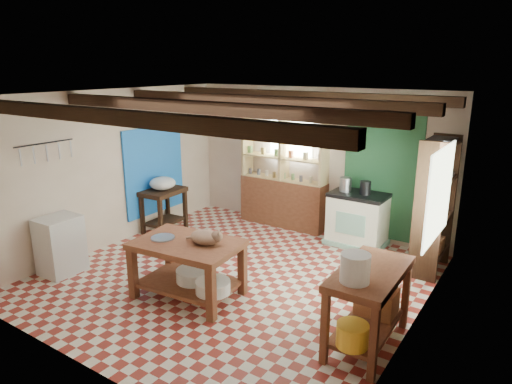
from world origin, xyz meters
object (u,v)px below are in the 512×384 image
Objects in this scene: work_table at (188,269)px; stove at (357,219)px; prep_table at (164,210)px; white_cabinet at (60,245)px; right_counter at (368,308)px; cat at (205,237)px.

stove is (1.18, 2.94, 0.07)m from work_table.
white_cabinet reaches higher than prep_table.
prep_table is 4.59m from right_counter.
right_counter is (4.40, 0.75, 0.02)m from white_cabinet.
right_counter is at bearing 8.21° from white_cabinet.
stove is at bearing 62.22° from work_table.
stove reaches higher than white_cabinet.
cat is (-2.12, -0.18, 0.41)m from right_counter.
cat is (2.26, -1.53, 0.46)m from prep_table.
prep_table is 0.93× the size of white_cabinet.
prep_table is at bearing -156.76° from stove.
stove is 3.04m from cat.
prep_table is 1.97× the size of cat.
right_counter reaches higher than prep_table.
stove is 1.17× the size of prep_table.
right_counter is (2.36, 0.25, 0.06)m from work_table.
stove is 2.31× the size of cat.
work_table is 1.09× the size of right_counter.
cat is (-0.94, -2.87, 0.40)m from stove.
white_cabinet is (-3.22, -3.44, -0.03)m from stove.
white_cabinet is at bearing -172.23° from work_table.
prep_table is (-3.20, -1.33, -0.06)m from stove.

